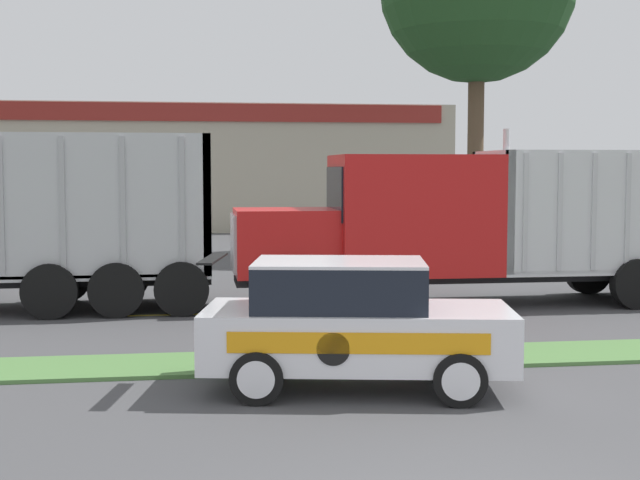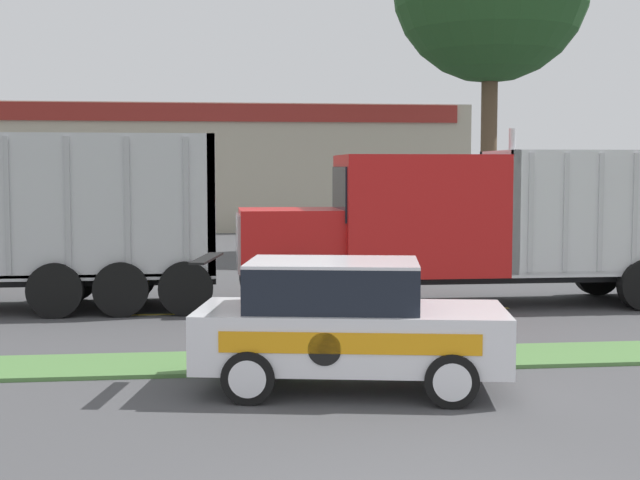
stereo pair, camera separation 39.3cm
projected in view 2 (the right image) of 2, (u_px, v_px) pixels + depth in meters
grass_verge at (345, 360)px, 13.44m from camera, size 120.00×1.54×0.06m
centre_line_4 at (191, 314)px, 17.89m from camera, size 2.40×0.14×0.01m
centre_line_5 at (453, 309)px, 18.51m from camera, size 2.40×0.14×0.01m
dump_truck_trail at (463, 228)px, 18.96m from camera, size 11.38×2.58×3.73m
rally_car at (346, 323)px, 11.71m from camera, size 4.27×2.43×1.75m
store_building_backdrop at (172, 168)px, 45.79m from camera, size 28.11×12.10×5.89m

